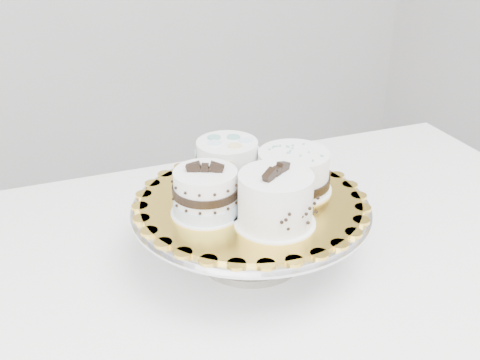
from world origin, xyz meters
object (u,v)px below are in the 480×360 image
table (257,306)px  cake_ribbon (294,172)px  cake_board (251,201)px  cake_dots (227,162)px  cake_banded (206,194)px  cake_stand (251,220)px  cake_swirl (275,201)px

table → cake_ribbon: size_ratio=10.75×
cake_board → cake_dots: (-0.00, 0.07, 0.04)m
table → cake_banded: cake_banded is taller
cake_stand → cake_board: bearing=180.0°
table → cake_dots: (0.01, 0.10, 0.21)m
cake_dots → cake_board: bearing=-64.5°
cake_swirl → cake_banded: (-0.07, 0.08, -0.01)m
cake_swirl → cake_dots: (0.01, 0.14, -0.00)m
table → cake_dots: bearing=96.5°
cake_ribbon → cake_dots: bearing=141.8°
cake_board → cake_ribbon: 0.08m
cake_stand → cake_banded: 0.10m
cake_stand → cake_board: size_ratio=1.09×
cake_stand → cake_board: (-0.00, 0.00, 0.03)m
table → cake_stand: bearing=87.3°
cake_stand → cake_dots: cake_dots is taller
cake_stand → cake_banded: size_ratio=2.87×
cake_banded → cake_board: bearing=32.7°
table → cake_ribbon: cake_ribbon is taller
table → cake_ribbon: (0.08, 0.03, 0.21)m
cake_banded → cake_stand: bearing=32.7°
cake_stand → cake_swirl: bearing=-95.9°
cake_swirl → cake_dots: bearing=64.4°
cake_dots → cake_ribbon: cake_dots is taller
cake_swirl → cake_dots: size_ratio=1.07×
cake_dots → cake_ribbon: 0.11m
cake_swirl → cake_banded: bearing=108.8°
cake_swirl → cake_dots: 0.14m
cake_board → cake_ribbon: bearing=-3.3°
table → cake_board: size_ratio=4.11×
cake_stand → cake_dots: bearing=90.8°
cake_swirl → cake_ribbon: (0.08, 0.07, -0.01)m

